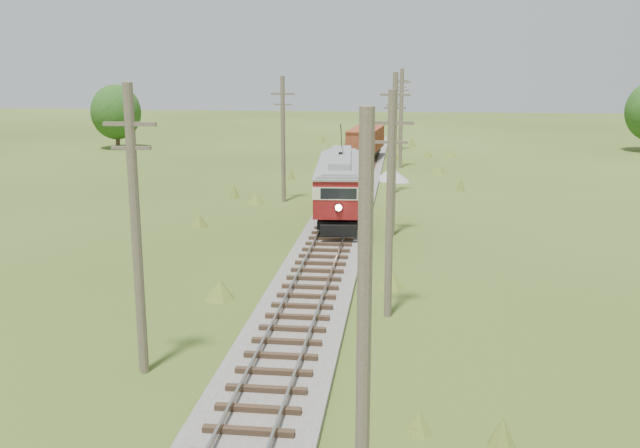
# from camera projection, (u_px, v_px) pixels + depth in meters

# --- Properties ---
(railbed_main) EXTENTS (3.60, 96.00, 0.57)m
(railbed_main) POSITION_uv_depth(u_px,v_px,m) (340.00, 219.00, 43.27)
(railbed_main) COLOR #605B54
(railbed_main) RESTS_ON ground
(streetcar) EXTENTS (3.63, 12.02, 5.44)m
(streetcar) POSITION_uv_depth(u_px,v_px,m) (340.00, 181.00, 42.77)
(streetcar) COLOR black
(streetcar) RESTS_ON ground
(gondola) EXTENTS (3.39, 8.25, 2.67)m
(gondola) POSITION_uv_depth(u_px,v_px,m) (366.00, 141.00, 68.87)
(gondola) COLOR black
(gondola) RESTS_ON ground
(gravel_pile) EXTENTS (2.90, 3.07, 1.05)m
(gravel_pile) POSITION_uv_depth(u_px,v_px,m) (393.00, 174.00, 58.33)
(gravel_pile) COLOR gray
(gravel_pile) RESTS_ON ground
(utility_pole_r_1) EXTENTS (0.30, 0.30, 8.80)m
(utility_pole_r_1) POSITION_uv_depth(u_px,v_px,m) (364.00, 334.00, 13.91)
(utility_pole_r_1) COLOR brown
(utility_pole_r_1) RESTS_ON ground
(utility_pole_r_2) EXTENTS (1.60, 0.30, 8.60)m
(utility_pole_r_2) POSITION_uv_depth(u_px,v_px,m) (390.00, 203.00, 26.46)
(utility_pole_r_2) COLOR brown
(utility_pole_r_2) RESTS_ON ground
(utility_pole_r_3) EXTENTS (1.60, 0.30, 9.00)m
(utility_pole_r_3) POSITION_uv_depth(u_px,v_px,m) (394.00, 154.00, 39.00)
(utility_pole_r_3) COLOR brown
(utility_pole_r_3) RESTS_ON ground
(utility_pole_r_4) EXTENTS (1.60, 0.30, 8.40)m
(utility_pole_r_4) POSITION_uv_depth(u_px,v_px,m) (394.00, 135.00, 51.67)
(utility_pole_r_4) COLOR brown
(utility_pole_r_4) RESTS_ON ground
(utility_pole_r_5) EXTENTS (1.60, 0.30, 8.90)m
(utility_pole_r_5) POSITION_uv_depth(u_px,v_px,m) (401.00, 118.00, 64.15)
(utility_pole_r_5) COLOR brown
(utility_pole_r_5) RESTS_ON ground
(utility_pole_r_6) EXTENTS (1.60, 0.30, 8.70)m
(utility_pole_r_6) POSITION_uv_depth(u_px,v_px,m) (400.00, 109.00, 76.77)
(utility_pole_r_6) COLOR brown
(utility_pole_r_6) RESTS_ON ground
(utility_pole_l_a) EXTENTS (1.60, 0.30, 9.00)m
(utility_pole_l_a) POSITION_uv_depth(u_px,v_px,m) (136.00, 230.00, 21.48)
(utility_pole_l_a) COLOR brown
(utility_pole_l_a) RESTS_ON ground
(utility_pole_l_b) EXTENTS (1.60, 0.30, 8.60)m
(utility_pole_l_b) POSITION_uv_depth(u_px,v_px,m) (283.00, 138.00, 48.65)
(utility_pole_l_b) COLOR brown
(utility_pole_l_b) RESTS_ON ground
(tree_mid_a) EXTENTS (5.46, 5.46, 7.03)m
(tree_mid_a) POSITION_uv_depth(u_px,v_px,m) (116.00, 112.00, 78.55)
(tree_mid_a) COLOR #38281C
(tree_mid_a) RESTS_ON ground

